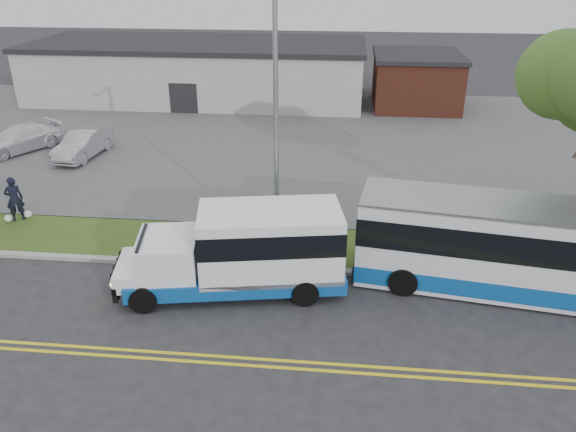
# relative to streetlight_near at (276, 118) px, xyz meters

# --- Properties ---
(ground) EXTENTS (140.00, 140.00, 0.00)m
(ground) POSITION_rel_streetlight_near_xyz_m (-3.00, -2.73, -5.23)
(ground) COLOR #28282B
(ground) RESTS_ON ground
(lane_line_north) EXTENTS (70.00, 0.12, 0.01)m
(lane_line_north) POSITION_rel_streetlight_near_xyz_m (-3.00, -6.58, -5.23)
(lane_line_north) COLOR yellow
(lane_line_north) RESTS_ON ground
(lane_line_south) EXTENTS (70.00, 0.12, 0.01)m
(lane_line_south) POSITION_rel_streetlight_near_xyz_m (-3.00, -6.88, -5.23)
(lane_line_south) COLOR yellow
(lane_line_south) RESTS_ON ground
(curb) EXTENTS (80.00, 0.30, 0.15)m
(curb) POSITION_rel_streetlight_near_xyz_m (-3.00, -1.63, -5.16)
(curb) COLOR #9E9B93
(curb) RESTS_ON ground
(verge) EXTENTS (80.00, 3.30, 0.10)m
(verge) POSITION_rel_streetlight_near_xyz_m (-3.00, 0.17, -5.18)
(verge) COLOR #384F1A
(verge) RESTS_ON ground
(parking_lot) EXTENTS (80.00, 25.00, 0.10)m
(parking_lot) POSITION_rel_streetlight_near_xyz_m (-3.00, 14.27, -5.18)
(parking_lot) COLOR #4C4C4F
(parking_lot) RESTS_ON ground
(commercial_building) EXTENTS (25.40, 10.40, 4.35)m
(commercial_building) POSITION_rel_streetlight_near_xyz_m (-9.00, 24.27, -3.05)
(commercial_building) COLOR #9E9E99
(commercial_building) RESTS_ON ground
(brick_wing) EXTENTS (6.30, 7.30, 3.90)m
(brick_wing) POSITION_rel_streetlight_near_xyz_m (7.50, 23.27, -3.27)
(brick_wing) COLOR brown
(brick_wing) RESTS_ON ground
(streetlight_near) EXTENTS (0.35, 1.53, 9.50)m
(streetlight_near) POSITION_rel_streetlight_near_xyz_m (0.00, 0.00, 0.00)
(streetlight_near) COLOR gray
(streetlight_near) RESTS_ON verge
(shuttle_bus) EXTENTS (7.89, 3.73, 2.92)m
(shuttle_bus) POSITION_rel_streetlight_near_xyz_m (-0.61, -2.91, -3.67)
(shuttle_bus) COLOR #0E4B98
(shuttle_bus) RESTS_ON ground
(transit_bus) EXTENTS (11.68, 4.27, 3.17)m
(transit_bus) POSITION_rel_streetlight_near_xyz_m (8.74, -2.13, -3.63)
(transit_bus) COLOR silver
(transit_bus) RESTS_ON ground
(pedestrian) EXTENTS (0.85, 0.77, 1.95)m
(pedestrian) POSITION_rel_streetlight_near_xyz_m (-11.33, 1.27, -4.16)
(pedestrian) COLOR black
(pedestrian) RESTS_ON verge
(parked_car_a) EXTENTS (2.00, 4.55, 1.46)m
(parked_car_a) POSITION_rel_streetlight_near_xyz_m (-12.02, 9.43, -4.41)
(parked_car_a) COLOR #9FA3A6
(parked_car_a) RESTS_ON parking_lot
(parked_car_b) EXTENTS (4.23, 5.26, 1.43)m
(parked_car_b) POSITION_rel_streetlight_near_xyz_m (-16.11, 10.04, -4.42)
(parked_car_b) COLOR white
(parked_car_b) RESTS_ON parking_lot
(grocery_bag_left) EXTENTS (0.32, 0.32, 0.32)m
(grocery_bag_left) POSITION_rel_streetlight_near_xyz_m (-11.63, 1.02, -4.97)
(grocery_bag_left) COLOR white
(grocery_bag_left) RESTS_ON verge
(grocery_bag_right) EXTENTS (0.32, 0.32, 0.32)m
(grocery_bag_right) POSITION_rel_streetlight_near_xyz_m (-11.03, 1.52, -4.97)
(grocery_bag_right) COLOR white
(grocery_bag_right) RESTS_ON verge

